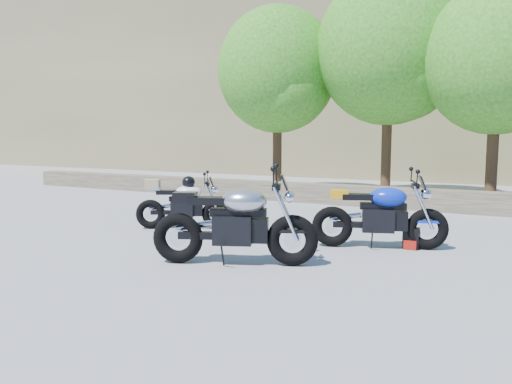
% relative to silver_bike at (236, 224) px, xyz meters
% --- Properties ---
extents(ground, '(90.00, 90.00, 0.00)m').
position_rel_silver_bike_xyz_m(ground, '(-1.04, 1.06, -0.55)').
color(ground, gray).
rests_on(ground, ground).
extents(stone_wall, '(22.00, 0.55, 0.50)m').
position_rel_silver_bike_xyz_m(stone_wall, '(-1.04, 6.56, -0.30)').
color(stone_wall, '#484130').
rests_on(stone_wall, ground).
extents(tree_decid_left, '(3.67, 3.67, 5.62)m').
position_rel_silver_bike_xyz_m(tree_decid_left, '(-3.43, 8.20, 3.08)').
color(tree_decid_left, '#382314').
rests_on(tree_decid_left, ground).
extents(tree_decid_mid, '(4.08, 4.08, 6.24)m').
position_rel_silver_bike_xyz_m(tree_decid_mid, '(-0.13, 8.60, 3.49)').
color(tree_decid_mid, '#382314').
rests_on(tree_decid_mid, ground).
extents(tree_decid_right, '(3.54, 3.54, 5.41)m').
position_rel_silver_bike_xyz_m(tree_decid_right, '(2.67, 8.00, 2.94)').
color(tree_decid_right, '#382314').
rests_on(tree_decid_right, ground).
extents(silver_bike, '(2.15, 1.09, 1.14)m').
position_rel_silver_bike_xyz_m(silver_bike, '(0.00, 0.00, 0.00)').
color(silver_bike, black).
rests_on(silver_bike, ground).
extents(white_bike, '(1.65, 1.00, 1.00)m').
position_rel_silver_bike_xyz_m(white_bike, '(-2.26, 1.79, -0.06)').
color(white_bike, black).
rests_on(white_bike, ground).
extents(blue_bike, '(2.01, 0.93, 1.05)m').
position_rel_silver_bike_xyz_m(blue_bike, '(1.44, 1.96, -0.04)').
color(blue_bike, black).
rests_on(blue_bike, ground).
extents(backpack, '(0.25, 0.22, 0.33)m').
position_rel_silver_bike_xyz_m(backpack, '(1.88, 2.14, -0.39)').
color(backpack, black).
rests_on(backpack, ground).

